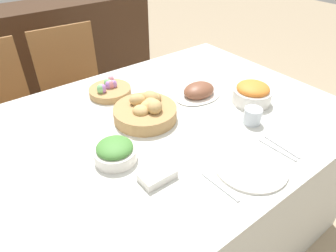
# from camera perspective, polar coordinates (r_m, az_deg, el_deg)

# --- Properties ---
(ground_plane) EXTENTS (12.00, 12.00, 0.00)m
(ground_plane) POSITION_cam_1_polar(r_m,az_deg,el_deg) (1.86, -1.56, -19.38)
(ground_plane) COLOR tan
(dining_table) EXTENTS (1.71, 1.18, 0.77)m
(dining_table) POSITION_cam_1_polar(r_m,az_deg,el_deg) (1.56, -1.79, -11.20)
(dining_table) COLOR silver
(dining_table) RESTS_ON ground
(chair_far_left) EXTENTS (0.43, 0.43, 0.93)m
(chair_far_left) POSITION_cam_1_polar(r_m,az_deg,el_deg) (2.11, -29.06, 1.54)
(chair_far_left) COLOR brown
(chair_far_left) RESTS_ON ground
(chair_far_center) EXTENTS (0.45, 0.45, 0.93)m
(chair_far_center) POSITION_cam_1_polar(r_m,az_deg,el_deg) (2.20, -16.88, 6.03)
(chair_far_center) COLOR brown
(chair_far_center) RESTS_ON ground
(sideboard) EXTENTS (1.39, 0.44, 0.94)m
(sideboard) POSITION_cam_1_polar(r_m,az_deg,el_deg) (2.92, -17.73, 12.66)
(sideboard) COLOR #3D2616
(sideboard) RESTS_ON ground
(bread_basket) EXTENTS (0.28, 0.28, 0.11)m
(bread_basket) POSITION_cam_1_polar(r_m,az_deg,el_deg) (1.32, -4.18, 2.98)
(bread_basket) COLOR #AD8451
(bread_basket) RESTS_ON dining_table
(egg_basket) EXTENTS (0.21, 0.21, 0.08)m
(egg_basket) POSITION_cam_1_polar(r_m,az_deg,el_deg) (1.54, -11.09, 6.77)
(egg_basket) COLOR #AD8451
(egg_basket) RESTS_ON dining_table
(ham_platter) EXTENTS (0.26, 0.18, 0.07)m
(ham_platter) POSITION_cam_1_polar(r_m,az_deg,el_deg) (1.51, 5.88, 6.56)
(ham_platter) COLOR silver
(ham_platter) RESTS_ON dining_table
(green_salad_bowl) EXTENTS (0.16, 0.16, 0.08)m
(green_salad_bowl) POSITION_cam_1_polar(r_m,az_deg,el_deg) (1.12, -10.04, -4.79)
(green_salad_bowl) COLOR silver
(green_salad_bowl) RESTS_ON dining_table
(carrot_bowl) EXTENTS (0.18, 0.18, 0.10)m
(carrot_bowl) POSITION_cam_1_polar(r_m,az_deg,el_deg) (1.49, 15.74, 6.02)
(carrot_bowl) COLOR silver
(carrot_bowl) RESTS_ON dining_table
(dinner_plate) EXTENTS (0.26, 0.26, 0.01)m
(dinner_plate) POSITION_cam_1_polar(r_m,az_deg,el_deg) (1.13, 15.45, -7.44)
(dinner_plate) COLOR silver
(dinner_plate) RESTS_ON dining_table
(fork) EXTENTS (0.02, 0.16, 0.00)m
(fork) POSITION_cam_1_polar(r_m,az_deg,el_deg) (1.04, 9.81, -11.31)
(fork) COLOR #B7B7BC
(fork) RESTS_ON dining_table
(knife) EXTENTS (0.02, 0.16, 0.00)m
(knife) POSITION_cam_1_polar(r_m,az_deg,el_deg) (1.24, 20.07, -4.30)
(knife) COLOR #B7B7BC
(knife) RESTS_ON dining_table
(spoon) EXTENTS (0.02, 0.16, 0.00)m
(spoon) POSITION_cam_1_polar(r_m,az_deg,el_deg) (1.26, 20.86, -3.74)
(spoon) COLOR #B7B7BC
(spoon) RESTS_ON dining_table
(drinking_cup) EXTENTS (0.08, 0.08, 0.07)m
(drinking_cup) POSITION_cam_1_polar(r_m,az_deg,el_deg) (1.34, 15.80, 1.86)
(drinking_cup) COLOR silver
(drinking_cup) RESTS_ON dining_table
(butter_dish) EXTENTS (0.12, 0.08, 0.03)m
(butter_dish) POSITION_cam_1_polar(r_m,az_deg,el_deg) (1.04, -2.04, -9.38)
(butter_dish) COLOR silver
(butter_dish) RESTS_ON dining_table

